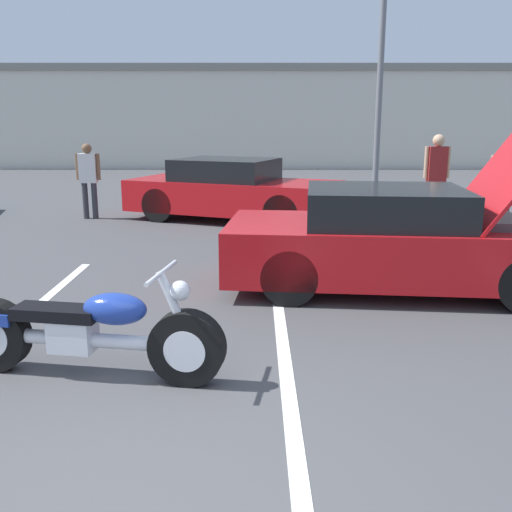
# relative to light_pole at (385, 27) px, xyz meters

# --- Properties ---
(parking_stripe_back) EXTENTS (0.12, 5.95, 0.01)m
(parking_stripe_back) POSITION_rel_light_pole_xyz_m (-3.44, -12.19, -4.68)
(parking_stripe_back) COLOR white
(parking_stripe_back) RESTS_ON ground
(far_building) EXTENTS (32.00, 4.20, 4.40)m
(far_building) POSITION_rel_light_pole_xyz_m (-4.43, 9.64, -2.35)
(far_building) COLOR beige
(far_building) RESTS_ON ground
(light_pole) EXTENTS (1.21, 0.28, 8.59)m
(light_pole) POSITION_rel_light_pole_xyz_m (0.00, 0.00, 0.00)
(light_pole) COLOR slate
(light_pole) RESTS_ON ground
(motorcycle) EXTENTS (2.30, 0.76, 0.94)m
(motorcycle) POSITION_rel_light_pole_xyz_m (-5.08, -12.99, -4.30)
(motorcycle) COLOR black
(motorcycle) RESTS_ON ground
(show_car_hood_open) EXTENTS (4.36, 2.20, 2.05)m
(show_car_hood_open) POSITION_rel_light_pole_xyz_m (-1.93, -10.45, -4.06)
(show_car_hood_open) COLOR red
(show_car_hood_open) RESTS_ON ground
(parked_car_right_row) EXTENTS (4.73, 3.29, 1.29)m
(parked_car_right_row) POSITION_rel_light_pole_xyz_m (-4.21, -5.34, -4.06)
(parked_car_right_row) COLOR red
(parked_car_right_row) RESTS_ON ground
(spectator_near_motorcycle) EXTENTS (0.52, 0.24, 1.81)m
(spectator_near_motorcycle) POSITION_rel_light_pole_xyz_m (-0.07, -5.87, -3.60)
(spectator_near_motorcycle) COLOR gray
(spectator_near_motorcycle) RESTS_ON ground
(spectator_by_show_car) EXTENTS (0.52, 0.22, 1.69)m
(spectator_by_show_car) POSITION_rel_light_pole_xyz_m (0.79, -7.03, -3.68)
(spectator_by_show_car) COLOR brown
(spectator_by_show_car) RESTS_ON ground
(spectator_far_lot) EXTENTS (0.52, 0.21, 1.60)m
(spectator_far_lot) POSITION_rel_light_pole_xyz_m (-7.27, -5.17, -3.74)
(spectator_far_lot) COLOR #333338
(spectator_far_lot) RESTS_ON ground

